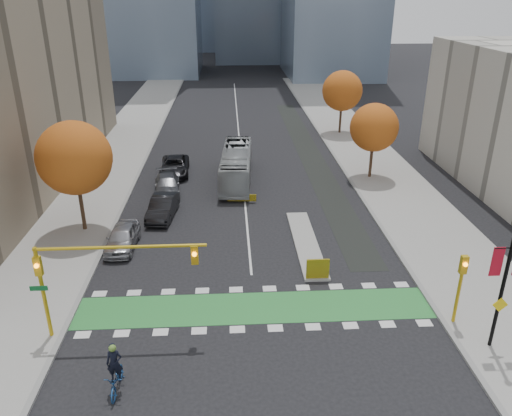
{
  "coord_description": "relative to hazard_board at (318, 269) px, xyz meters",
  "views": [
    {
      "loc": [
        -1.21,
        -21.81,
        16.31
      ],
      "look_at": [
        0.48,
        8.59,
        3.0
      ],
      "focal_mm": 35.0,
      "sensor_mm": 36.0,
      "label": 1
    }
  ],
  "objects": [
    {
      "name": "banner_lamppost",
      "position": [
        7.5,
        -6.7,
        3.81
      ],
      "size": [
        1.65,
        0.36,
        8.28
      ],
      "color": "black",
      "rests_on": "ground"
    },
    {
      "name": "traffic_signal_east",
      "position": [
        6.5,
        -4.71,
        1.93
      ],
      "size": [
        0.35,
        0.43,
        4.1
      ],
      "color": "#BF9914",
      "rests_on": "ground"
    },
    {
      "name": "hazard_board",
      "position": [
        0.0,
        0.0,
        0.0
      ],
      "size": [
        1.4,
        0.12,
        1.3
      ],
      "primitive_type": "cube",
      "color": "yellow",
      "rests_on": "median_island"
    },
    {
      "name": "parked_car_a",
      "position": [
        -12.68,
        4.93,
        -0.01
      ],
      "size": [
        2.03,
        4.72,
        1.59
      ],
      "primitive_type": "imported",
      "rotation": [
        0.0,
        0.0,
        -0.03
      ],
      "color": "#9E9EA3",
      "rests_on": "ground"
    },
    {
      "name": "tree_east_far",
      "position": [
        8.5,
        33.8,
        4.44
      ],
      "size": [
        4.8,
        4.8,
        7.65
      ],
      "color": "#332114",
      "rests_on": "ground"
    },
    {
      "name": "tree_east_near",
      "position": [
        8.0,
        17.8,
        4.06
      ],
      "size": [
        4.4,
        4.4,
        7.08
      ],
      "color": "#332114",
      "rests_on": "ground"
    },
    {
      "name": "curb_east",
      "position": [
        6.0,
        15.8,
        -0.73
      ],
      "size": [
        0.3,
        120.0,
        0.16
      ],
      "primitive_type": "cube",
      "color": "gray",
      "rests_on": "ground"
    },
    {
      "name": "bike_lane_paint",
      "position": [
        3.5,
        25.8,
        -0.8
      ],
      "size": [
        2.5,
        50.0,
        0.01
      ],
      "primitive_type": "cube",
      "color": "black",
      "rests_on": "ground"
    },
    {
      "name": "sidewalk_west",
      "position": [
        -17.5,
        15.8,
        -0.73
      ],
      "size": [
        7.0,
        120.0,
        0.15
      ],
      "primitive_type": "cube",
      "color": "gray",
      "rests_on": "ground"
    },
    {
      "name": "parked_car_c",
      "position": [
        -10.69,
        15.0,
        -0.04
      ],
      "size": [
        2.7,
        5.45,
        1.52
      ],
      "primitive_type": "imported",
      "rotation": [
        0.0,
        0.0,
        0.11
      ],
      "color": "#4D4E53",
      "rests_on": "ground"
    },
    {
      "name": "ground",
      "position": [
        -4.0,
        -4.2,
        -0.8
      ],
      "size": [
        300.0,
        300.0,
        0.0
      ],
      "primitive_type": "plane",
      "color": "black",
      "rests_on": "ground"
    },
    {
      "name": "median_island",
      "position": [
        0.0,
        4.8,
        -0.72
      ],
      "size": [
        1.6,
        10.0,
        0.16
      ],
      "primitive_type": "cube",
      "color": "gray",
      "rests_on": "ground"
    },
    {
      "name": "parked_car_d",
      "position": [
        -10.5,
        20.0,
        -0.01
      ],
      "size": [
        2.86,
        5.8,
        1.58
      ],
      "primitive_type": "imported",
      "rotation": [
        0.0,
        0.0,
        0.04
      ],
      "color": "black",
      "rests_on": "ground"
    },
    {
      "name": "bike_crossing",
      "position": [
        -4.0,
        -2.7,
        -0.79
      ],
      "size": [
        20.0,
        3.0,
        0.01
      ],
      "primitive_type": "cube",
      "color": "#297F35",
      "rests_on": "ground"
    },
    {
      "name": "curb_west",
      "position": [
        -14.0,
        15.8,
        -0.73
      ],
      "size": [
        0.3,
        120.0,
        0.16
      ],
      "primitive_type": "cube",
      "color": "gray",
      "rests_on": "ground"
    },
    {
      "name": "centre_line",
      "position": [
        -4.0,
        35.8,
        -0.8
      ],
      "size": [
        0.15,
        70.0,
        0.01
      ],
      "primitive_type": "cube",
      "color": "silver",
      "rests_on": "ground"
    },
    {
      "name": "parked_car_b",
      "position": [
        -10.5,
        9.93,
        0.02
      ],
      "size": [
        2.27,
        5.16,
        1.65
      ],
      "primitive_type": "imported",
      "rotation": [
        0.0,
        0.0,
        -0.11
      ],
      "color": "black",
      "rests_on": "ground"
    },
    {
      "name": "cyclist",
      "position": [
        -10.39,
        -8.61,
        0.02
      ],
      "size": [
        0.77,
        2.15,
        2.47
      ],
      "rotation": [
        0.0,
        0.0,
        -0.01
      ],
      "color": "navy",
      "rests_on": "ground"
    },
    {
      "name": "tree_west",
      "position": [
        -16.0,
        7.8,
        4.82
      ],
      "size": [
        5.2,
        5.2,
        8.22
      ],
      "color": "#332114",
      "rests_on": "ground"
    },
    {
      "name": "traffic_signal_west",
      "position": [
        -11.93,
        -4.71,
        3.23
      ],
      "size": [
        8.53,
        0.56,
        5.2
      ],
      "color": "#BF9914",
      "rests_on": "ground"
    },
    {
      "name": "sidewalk_east",
      "position": [
        9.5,
        15.8,
        -0.73
      ],
      "size": [
        7.0,
        120.0,
        0.15
      ],
      "primitive_type": "cube",
      "color": "gray",
      "rests_on": "ground"
    },
    {
      "name": "bus",
      "position": [
        -4.59,
        17.7,
        0.73
      ],
      "size": [
        3.27,
        11.15,
        3.07
      ],
      "primitive_type": "imported",
      "rotation": [
        0.0,
        0.0,
        -0.06
      ],
      "color": "#9BA0A2",
      "rests_on": "ground"
    }
  ]
}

